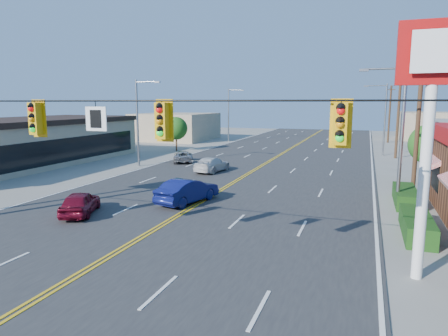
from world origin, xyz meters
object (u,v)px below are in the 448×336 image
(car_magenta, at_px, (80,204))
(car_blue, at_px, (188,192))
(signal_span, at_px, (63,136))
(kfc_pylon, at_px, (431,100))
(car_white, at_px, (212,165))
(car_silver, at_px, (183,157))

(car_magenta, height_order, car_blue, car_blue)
(signal_span, xyz_separation_m, car_magenta, (-4.89, 6.44, -4.26))
(signal_span, bearing_deg, kfc_pylon, 19.78)
(signal_span, distance_m, car_white, 21.85)
(signal_span, height_order, car_magenta, signal_span)
(signal_span, relative_size, car_magenta, 6.64)
(signal_span, bearing_deg, car_white, 98.45)
(car_white, distance_m, car_silver, 6.34)
(car_blue, distance_m, car_silver, 16.47)
(kfc_pylon, xyz_separation_m, car_magenta, (-16.01, 2.44, -5.42))
(car_blue, bearing_deg, car_magenta, 58.85)
(kfc_pylon, bearing_deg, car_white, 129.68)
(car_magenta, distance_m, car_blue, 6.04)
(car_blue, xyz_separation_m, car_white, (-2.57, 10.54, -0.09))
(car_blue, xyz_separation_m, car_silver, (-7.30, 14.76, -0.17))
(car_magenta, xyz_separation_m, car_silver, (-2.99, 18.99, -0.07))
(car_blue, bearing_deg, kfc_pylon, 164.75)
(kfc_pylon, xyz_separation_m, car_blue, (-11.70, 6.66, -5.32))
(car_magenta, bearing_deg, signal_span, 103.59)
(signal_span, relative_size, kfc_pylon, 2.86)
(kfc_pylon, distance_m, car_blue, 14.48)
(car_blue, bearing_deg, car_white, -61.87)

